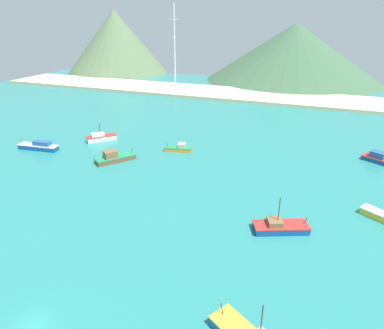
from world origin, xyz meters
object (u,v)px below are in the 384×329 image
at_px(fishing_boat_1, 179,148).
at_px(fishing_boat_2, 114,157).
at_px(fishing_boat_7, 381,159).
at_px(fishing_boat_9, 39,146).
at_px(radio_tower, 175,47).
at_px(fishing_boat_5, 101,137).
at_px(fishing_boat_0, 280,227).

bearing_deg(fishing_boat_1, fishing_boat_2, -134.26).
distance_m(fishing_boat_2, fishing_boat_7, 62.42).
bearing_deg(fishing_boat_2, fishing_boat_7, 20.37).
bearing_deg(fishing_boat_7, fishing_boat_2, -159.63).
bearing_deg(fishing_boat_9, radio_tower, 89.80).
bearing_deg(fishing_boat_1, fishing_boat_7, 11.88).
bearing_deg(fishing_boat_5, fishing_boat_2, -44.09).
xyz_separation_m(fishing_boat_5, fishing_boat_9, (-10.72, -11.55, -0.01)).
distance_m(fishing_boat_2, fishing_boat_9, 22.14).
xyz_separation_m(fishing_boat_1, fishing_boat_9, (-33.68, -12.34, 0.24)).
distance_m(fishing_boat_0, fishing_boat_7, 40.90).
bearing_deg(fishing_boat_7, fishing_boat_5, -171.32).
relative_size(fishing_boat_2, fishing_boat_7, 1.06).
height_order(fishing_boat_2, fishing_boat_9, fishing_boat_2).
height_order(fishing_boat_1, fishing_boat_7, fishing_boat_7).
bearing_deg(fishing_boat_2, fishing_boat_5, 135.91).
xyz_separation_m(fishing_boat_2, radio_tower, (-21.83, 85.51, 17.77)).
xyz_separation_m(fishing_boat_0, fishing_boat_1, (-28.97, 26.85, -0.08)).
bearing_deg(fishing_boat_1, fishing_boat_0, -42.83).
bearing_deg(radio_tower, fishing_boat_2, -75.68).
relative_size(fishing_boat_0, fishing_boat_2, 0.98).
relative_size(fishing_boat_1, radio_tower, 0.20).
relative_size(fishing_boat_1, fishing_boat_9, 0.67).
relative_size(fishing_boat_1, fishing_boat_5, 0.96).
bearing_deg(fishing_boat_0, radio_tower, 121.81).
height_order(fishing_boat_0, fishing_boat_2, fishing_boat_0).
distance_m(fishing_boat_0, fishing_boat_2, 43.21).
relative_size(fishing_boat_2, fishing_boat_9, 0.87).
bearing_deg(radio_tower, fishing_boat_5, -82.03).
xyz_separation_m(fishing_boat_0, fishing_boat_5, (-51.93, 26.06, 0.18)).
bearing_deg(fishing_boat_1, fishing_boat_9, -159.88).
distance_m(fishing_boat_5, fishing_boat_9, 15.76).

